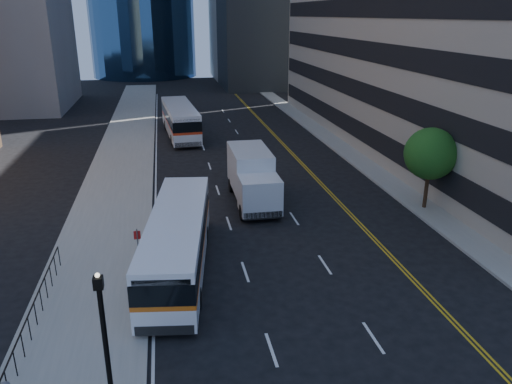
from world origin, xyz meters
TOP-DOWN VIEW (x-y plane):
  - ground at (0.00, 0.00)m, footprint 160.00×160.00m
  - sidewalk_west at (-10.50, 25.00)m, footprint 5.00×90.00m
  - sidewalk_east at (9.00, 25.00)m, footprint 2.00×90.00m
  - street_tree at (9.00, 8.00)m, footprint 3.20×3.20m
  - lamp_post at (-9.00, -6.00)m, footprint 0.28×0.28m
  - bus_front at (-6.60, 2.73)m, footprint 3.95×11.51m
  - bus_rear at (-5.35, 31.19)m, footprint 3.51×12.22m
  - box_truck at (-1.52, 11.13)m, footprint 2.49×7.08m

SIDE VIEW (x-z plane):
  - ground at x=0.00m, z-range 0.00..0.00m
  - sidewalk_west at x=-10.50m, z-range 0.00..0.15m
  - sidewalk_east at x=9.00m, z-range 0.00..0.15m
  - bus_front at x=-6.60m, z-range 0.13..3.04m
  - bus_rear at x=-5.35m, z-range 0.14..3.25m
  - box_truck at x=-1.52m, z-range 0.09..3.48m
  - lamp_post at x=-9.00m, z-range 0.44..5.00m
  - street_tree at x=9.00m, z-range 1.09..6.19m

